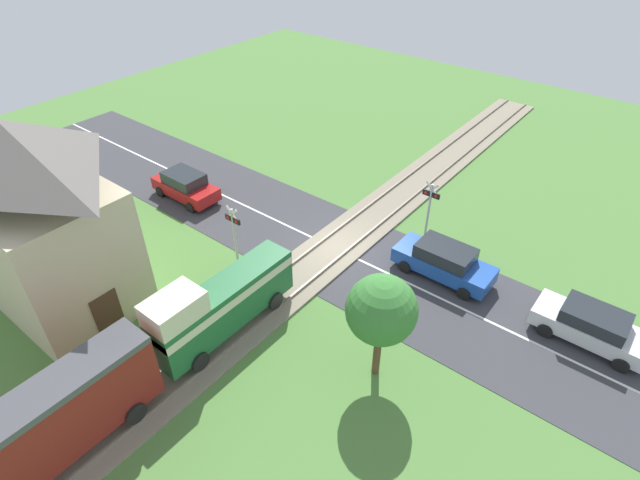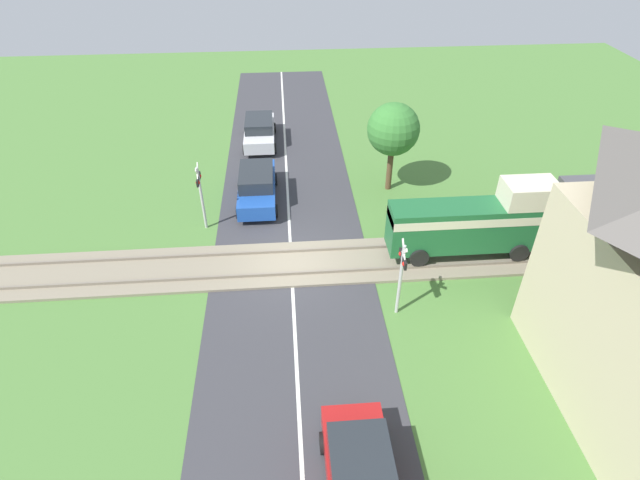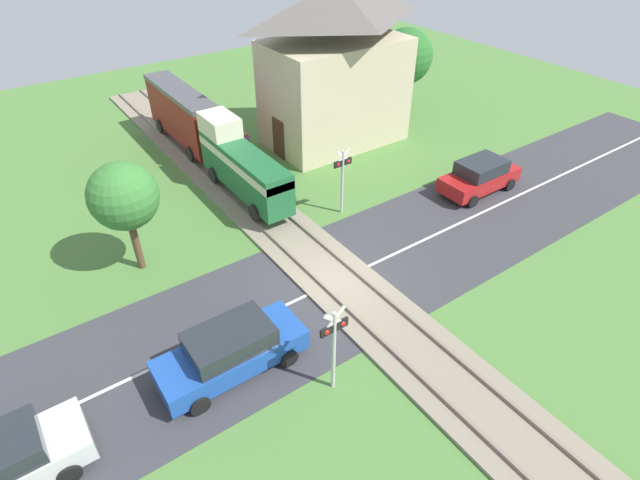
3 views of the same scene
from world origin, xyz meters
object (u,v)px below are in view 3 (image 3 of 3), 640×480
at_px(crossing_signal_west_approach, 334,339).
at_px(station_building, 335,70).
at_px(train, 208,135).
at_px(pedestrian_by_station, 247,147).
at_px(car_near_crossing, 231,350).
at_px(car_far_side, 480,176).
at_px(crossing_signal_east_approach, 343,173).

bearing_deg(crossing_signal_west_approach, station_building, 53.51).
xyz_separation_m(train, pedestrian_by_station, (1.95, -0.21, -1.12)).
height_order(car_near_crossing, car_far_side, car_near_crossing).
bearing_deg(crossing_signal_east_approach, car_far_side, -19.42).
relative_size(car_far_side, crossing_signal_east_approach, 1.30).
height_order(crossing_signal_west_approach, station_building, station_building).
bearing_deg(car_far_side, train, 135.07).
bearing_deg(crossing_signal_east_approach, train, 112.64).
height_order(train, car_far_side, train).
xyz_separation_m(crossing_signal_east_approach, pedestrian_by_station, (-1.01, 6.90, -1.26)).
bearing_deg(crossing_signal_east_approach, car_near_crossing, -147.33).
relative_size(car_near_crossing, crossing_signal_west_approach, 1.45).
distance_m(car_far_side, pedestrian_by_station, 11.81).
distance_m(car_near_crossing, crossing_signal_west_approach, 3.31).
bearing_deg(station_building, car_near_crossing, -136.96).
bearing_deg(crossing_signal_east_approach, station_building, 56.18).
relative_size(car_far_side, station_building, 0.49).
height_order(car_far_side, crossing_signal_west_approach, crossing_signal_west_approach).
relative_size(train, car_near_crossing, 2.99).
xyz_separation_m(train, crossing_signal_west_approach, (-2.96, -14.52, 0.14)).
bearing_deg(car_far_side, car_near_crossing, -168.74).
relative_size(station_building, pedestrian_by_station, 5.03).
distance_m(car_far_side, crossing_signal_east_approach, 6.92).
height_order(car_far_side, crossing_signal_east_approach, crossing_signal_east_approach).
height_order(car_far_side, station_building, station_building).
bearing_deg(car_near_crossing, crossing_signal_east_approach, 32.67).
height_order(car_near_crossing, crossing_signal_east_approach, crossing_signal_east_approach).
relative_size(car_far_side, crossing_signal_west_approach, 1.30).
distance_m(car_near_crossing, car_far_side, 14.75).
xyz_separation_m(train, station_building, (7.17, -0.83, 2.14)).
relative_size(crossing_signal_west_approach, crossing_signal_east_approach, 1.00).
relative_size(train, crossing_signal_east_approach, 4.32).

